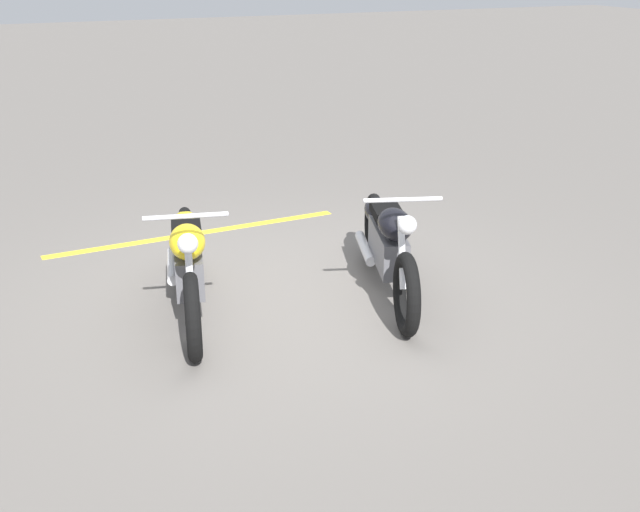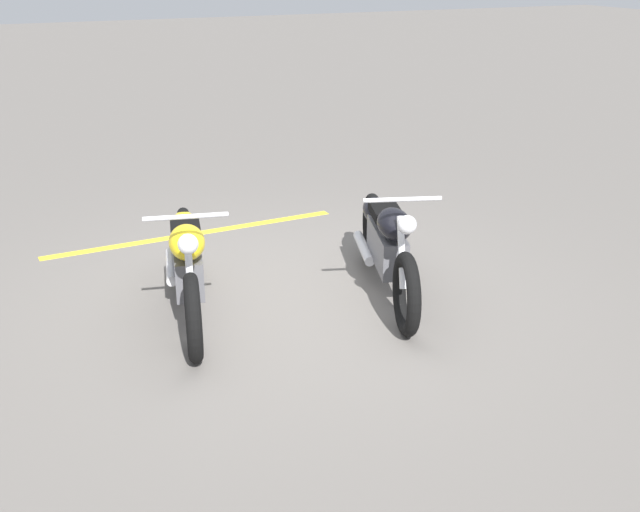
% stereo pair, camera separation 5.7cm
% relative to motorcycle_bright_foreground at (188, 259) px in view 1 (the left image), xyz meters
% --- Properties ---
extents(ground_plane, '(60.00, 60.00, 0.00)m').
position_rel_motorcycle_bright_foreground_xyz_m(ground_plane, '(0.09, 0.84, -0.46)').
color(ground_plane, '#66605B').
extents(motorcycle_bright_foreground, '(2.20, 0.73, 1.04)m').
position_rel_motorcycle_bright_foreground_xyz_m(motorcycle_bright_foreground, '(0.00, 0.00, 0.00)').
color(motorcycle_bright_foreground, black).
rests_on(motorcycle_bright_foreground, ground).
extents(motorcycle_dark_foreground, '(2.16, 0.85, 1.04)m').
position_rel_motorcycle_bright_foreground_xyz_m(motorcycle_dark_foreground, '(0.29, 1.71, 0.00)').
color(motorcycle_dark_foreground, black).
rests_on(motorcycle_dark_foreground, ground).
extents(parking_stripe_near, '(0.30, 3.20, 0.01)m').
position_rel_motorcycle_bright_foreground_xyz_m(parking_stripe_near, '(-1.84, 0.54, -0.46)').
color(parking_stripe_near, yellow).
rests_on(parking_stripe_near, ground).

